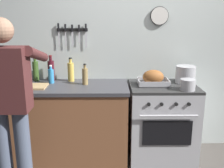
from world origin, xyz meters
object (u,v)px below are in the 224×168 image
object	(u,v)px
cutting_board	(30,86)
bottle_cooking_oil	(71,71)
bottle_vinegar	(85,76)
bottle_dish_soap	(51,76)
bottle_olive_oil	(36,71)
stock_pot	(185,74)
saucepan	(188,85)
person_cook	(9,100)
stove	(161,122)
bottle_wine_red	(51,70)
roasting_pan	(153,78)

from	to	relation	value
cutting_board	bottle_cooking_oil	xyz separation A→B (m)	(0.41, 0.28, 0.11)
bottle_vinegar	bottle_dish_soap	distance (m)	0.41
bottle_cooking_oil	bottle_olive_oil	world-z (taller)	bottle_olive_oil
bottle_cooking_oil	bottle_dish_soap	world-z (taller)	bottle_cooking_oil
stock_pot	saucepan	xyz separation A→B (m)	(-0.06, -0.32, -0.04)
bottle_dish_soap	bottle_vinegar	bearing A→B (deg)	-9.50
bottle_dish_soap	bottle_olive_oil	bearing A→B (deg)	152.03
bottle_dish_soap	bottle_olive_oil	world-z (taller)	bottle_olive_oil
bottle_vinegar	person_cook	bearing A→B (deg)	-130.30
stock_pot	saucepan	bearing A→B (deg)	-101.20
bottle_olive_oil	stove	bearing A→B (deg)	-8.18
saucepan	bottle_wine_red	size ratio (longest dim) A/B	0.52
bottle_wine_red	stove	bearing A→B (deg)	-9.63
stock_pot	bottle_cooking_oil	xyz separation A→B (m)	(-1.36, 0.08, 0.02)
bottle_vinegar	bottle_dish_soap	size ratio (longest dim) A/B	1.13
person_cook	roasting_pan	size ratio (longest dim) A/B	4.72
person_cook	saucepan	size ratio (longest dim) A/B	10.35
saucepan	bottle_cooking_oil	distance (m)	1.36
stove	person_cook	distance (m)	1.72
bottle_cooking_oil	saucepan	bearing A→B (deg)	-17.38
stove	stock_pot	size ratio (longest dim) A/B	3.91
saucepan	roasting_pan	bearing A→B (deg)	146.92
roasting_pan	bottle_olive_oil	size ratio (longest dim) A/B	1.16
person_cook	bottle_olive_oil	world-z (taller)	person_cook
roasting_pan	bottle_cooking_oil	size ratio (longest dim) A/B	1.23
cutting_board	bottle_wine_red	distance (m)	0.37
bottle_dish_soap	saucepan	bearing A→B (deg)	-11.70
bottle_vinegar	bottle_olive_oil	xyz separation A→B (m)	(-0.61, 0.18, 0.03)
stove	bottle_olive_oil	size ratio (longest dim) A/B	2.96
stock_pot	bottle_wine_red	xyz separation A→B (m)	(-1.60, 0.11, 0.03)
stove	cutting_board	bearing A→B (deg)	-176.87
stock_pot	bottle_dish_soap	world-z (taller)	bottle_dish_soap
stove	bottle_cooking_oil	xyz separation A→B (m)	(-1.08, 0.20, 0.57)
cutting_board	bottle_wine_red	bearing A→B (deg)	60.74
person_cook	bottle_dish_soap	size ratio (longest dim) A/B	7.78
person_cook	cutting_board	world-z (taller)	person_cook
stove	saucepan	distance (m)	0.59
person_cook	saucepan	xyz separation A→B (m)	(1.72, 0.47, 0.01)
roasting_pan	stock_pot	xyz separation A→B (m)	(0.40, 0.10, 0.02)
saucepan	bottle_cooking_oil	world-z (taller)	bottle_cooking_oil
stove	bottle_wine_red	size ratio (longest dim) A/B	2.89
stove	bottle_dish_soap	world-z (taller)	bottle_dish_soap
stock_pot	bottle_olive_oil	world-z (taller)	bottle_olive_oil
bottle_cooking_oil	cutting_board	bearing A→B (deg)	-145.83
bottle_wine_red	bottle_dish_soap	size ratio (longest dim) A/B	1.46
roasting_pan	stock_pot	world-z (taller)	stock_pot
bottle_dish_soap	roasting_pan	bearing A→B (deg)	-4.70
stove	roasting_pan	bearing A→B (deg)	175.50
bottle_cooking_oil	bottle_wine_red	size ratio (longest dim) A/B	0.92
bottle_olive_oil	roasting_pan	bearing A→B (deg)	-8.49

